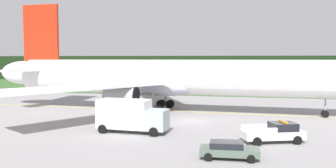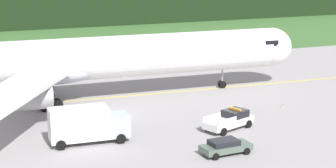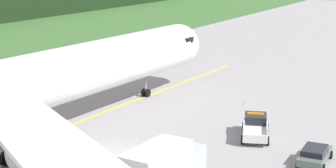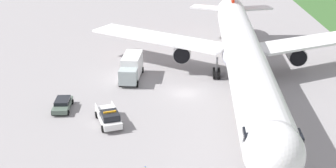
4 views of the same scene
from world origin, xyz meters
name	(u,v)px [view 4 (image 4 of 4)]	position (x,y,z in m)	size (l,w,h in m)	color
ground	(185,93)	(0.00, 0.00, 0.00)	(320.00, 320.00, 0.00)	gray
taxiway_centerline_main	(241,87)	(-2.29, 7.65, 0.00)	(78.46, 0.30, 0.01)	yellow
airliner	(242,51)	(-3.14, 7.68, 4.79)	(58.25, 45.61, 15.83)	white
ops_pickup_truck	(109,117)	(9.07, -8.67, 0.90)	(5.80, 3.81, 1.94)	silver
catering_truck	(131,67)	(-4.92, -7.48, 1.78)	(7.28, 3.03, 3.51)	#A5B3B3
staff_car	(62,104)	(5.31, -14.83, 0.70)	(4.48, 2.26, 1.30)	#4F6054
taxiway_edge_light_east	(145,168)	(18.28, -3.92, 0.21)	(0.12, 0.12, 0.39)	yellow
taxiway_edge_light_west	(162,40)	(-24.02, -3.92, 0.21)	(0.12, 0.12, 0.38)	yellow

